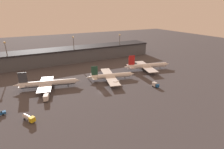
{
  "coord_description": "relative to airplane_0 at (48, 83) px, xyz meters",
  "views": [
    {
      "loc": [
        -39.36,
        -93.11,
        49.92
      ],
      "look_at": [
        13.94,
        12.28,
        6.0
      ],
      "focal_mm": 28.0,
      "sensor_mm": 36.0,
      "label": 1
    }
  ],
  "objects": [
    {
      "name": "service_vehicle_0",
      "position": [
        65.8,
        -31.56,
        -1.55
      ],
      "size": [
        3.24,
        5.02,
        3.26
      ],
      "rotation": [
        0.0,
        0.0,
        -1.35
      ],
      "color": "#195199",
      "rests_on": "ground"
    },
    {
      "name": "service_vehicle_3",
      "position": [
        43.63,
        -16.0,
        -1.55
      ],
      "size": [
        5.59,
        4.77,
        3.23
      ],
      "rotation": [
        0.0,
        0.0,
        0.57
      ],
      "color": "#9EA3A8",
      "rests_on": "ground"
    },
    {
      "name": "airplane_0",
      "position": [
        0.0,
        0.0,
        0.0
      ],
      "size": [
        43.24,
        28.32,
        12.4
      ],
      "rotation": [
        0.0,
        0.0,
        -0.23
      ],
      "color": "silver",
      "rests_on": "ground"
    },
    {
      "name": "lamp_post_2",
      "position": [
        83.59,
        50.82,
        12.75
      ],
      "size": [
        1.8,
        1.8,
        25.35
      ],
      "color": "slate",
      "rests_on": "ground"
    },
    {
      "name": "airplane_2",
      "position": [
        83.48,
        1.15,
        0.11
      ],
      "size": [
        43.0,
        34.08,
        13.77
      ],
      "rotation": [
        0.0,
        0.0,
        -0.23
      ],
      "color": "silver",
      "rests_on": "ground"
    },
    {
      "name": "ground",
      "position": [
        29.28,
        -22.73,
        -3.35
      ],
      "size": [
        600.0,
        600.0,
        0.0
      ],
      "primitive_type": "plane",
      "color": "#423F44"
    },
    {
      "name": "service_vehicle_1",
      "position": [
        -3.48,
        -17.61,
        -1.28
      ],
      "size": [
        3.94,
        6.39,
        3.79
      ],
      "rotation": [
        0.0,
        0.0,
        1.33
      ],
      "color": "white",
      "rests_on": "ground"
    },
    {
      "name": "terminal_building",
      "position": [
        29.28,
        58.44,
        3.61
      ],
      "size": [
        177.42,
        22.0,
        13.8
      ],
      "color": "#4C515B",
      "rests_on": "ground"
    },
    {
      "name": "airplane_1",
      "position": [
        44.67,
        -5.57,
        -0.33
      ],
      "size": [
        36.99,
        37.66,
        11.6
      ],
      "rotation": [
        0.0,
        0.0,
        -0.23
      ],
      "color": "white",
      "rests_on": "ground"
    },
    {
      "name": "lamp_post_1",
      "position": [
        32.64,
        50.82,
        13.38
      ],
      "size": [
        1.8,
        1.8,
        26.5
      ],
      "color": "slate",
      "rests_on": "ground"
    },
    {
      "name": "service_vehicle_4",
      "position": [
        -13.56,
        -35.16,
        -1.61
      ],
      "size": [
        5.65,
        7.49,
        3.04
      ],
      "rotation": [
        0.0,
        0.0,
        -1.04
      ],
      "color": "gold",
      "rests_on": "ground"
    },
    {
      "name": "lamp_post_0",
      "position": [
        -24.12,
        50.82,
        12.97
      ],
      "size": [
        1.8,
        1.8,
        25.75
      ],
      "color": "slate",
      "rests_on": "ground"
    }
  ]
}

